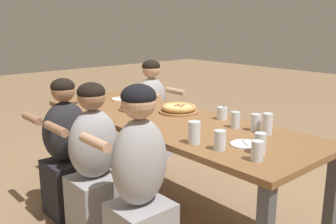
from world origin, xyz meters
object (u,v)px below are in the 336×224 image
drinking_glass_a (267,125)px  drinking_glass_i (235,120)px  drinking_glass_b (260,145)px  diner_far_left (152,114)px  pizza_board_main (136,106)px  drinking_glass_c (81,97)px  cocktail_glass_blue (222,114)px  empty_plate_b (122,99)px  pizza_board_second (179,109)px  drinking_glass_h (256,124)px  diner_near_midright (140,189)px  drinking_glass_g (138,116)px  empty_plate_a (245,144)px  drinking_glass_f (194,134)px  diner_near_center (95,169)px  drinking_glass_e (137,121)px  diner_near_midleft (67,155)px  drinking_glass_d (220,141)px  drinking_glass_j (257,152)px

drinking_glass_a → drinking_glass_i: drinking_glass_a is taller
drinking_glass_b → diner_far_left: 2.14m
pizza_board_main → drinking_glass_c: size_ratio=1.99×
cocktail_glass_blue → diner_far_left: (-1.31, 0.35, -0.30)m
cocktail_glass_blue → drinking_glass_c: (-1.23, -0.54, 0.02)m
empty_plate_b → drinking_glass_i: bearing=2.0°
pizza_board_second → drinking_glass_b: 1.09m
drinking_glass_h → diner_near_midright: diner_near_midright is taller
empty_plate_b → drinking_glass_i: drinking_glass_i is taller
cocktail_glass_blue → drinking_glass_g: (-0.33, -0.56, 0.01)m
empty_plate_a → drinking_glass_g: size_ratio=1.43×
pizza_board_second → drinking_glass_f: 0.82m
drinking_glass_h → diner_near_center: (-0.69, -0.87, -0.31)m
drinking_glass_e → diner_near_midright: bearing=-35.5°
drinking_glass_a → drinking_glass_e: drinking_glass_a is taller
pizza_board_main → pizza_board_second: bearing=33.3°
drinking_glass_e → diner_far_left: size_ratio=0.10×
diner_near_center → drinking_glass_c: bearing=66.1°
drinking_glass_g → drinking_glass_h: drinking_glass_g is taller
empty_plate_a → drinking_glass_c: (-1.74, -0.17, 0.06)m
drinking_glass_b → drinking_glass_e: 0.91m
drinking_glass_b → pizza_board_second: bearing=162.3°
drinking_glass_e → drinking_glass_h: 0.82m
diner_near_midleft → empty_plate_b: bearing=25.9°
drinking_glass_i → diner_near_center: bearing=-123.7°
empty_plate_b → drinking_glass_d: bearing=-13.8°
pizza_board_main → pizza_board_second: 0.38m
drinking_glass_d → drinking_glass_e: drinking_glass_d is taller
empty_plate_a → drinking_glass_e: drinking_glass_e is taller
drinking_glass_d → diner_near_center: bearing=-153.9°
drinking_glass_h → diner_near_center: diner_near_center is taller
pizza_board_second → drinking_glass_a: size_ratio=2.29×
diner_far_left → drinking_glass_b: bearing=68.3°
pizza_board_main → drinking_glass_d: drinking_glass_d is taller
drinking_glass_b → drinking_glass_j: bearing=-61.7°
drinking_glass_c → drinking_glass_g: bearing=-1.0°
empty_plate_b → diner_far_left: 0.60m
empty_plate_a → drinking_glass_h: drinking_glass_h is taller
diner_near_midleft → diner_near_center: bearing=-90.0°
pizza_board_second → drinking_glass_b: drinking_glass_b is taller
drinking_glass_a → diner_far_left: 1.85m
drinking_glass_j → diner_near_midleft: bearing=-164.6°
drinking_glass_b → diner_far_left: bearing=158.3°
drinking_glass_g → drinking_glass_j: size_ratio=1.13×
drinking_glass_a → drinking_glass_j: drinking_glass_a is taller
drinking_glass_e → drinking_glass_h: bearing=43.8°
empty_plate_a → drinking_glass_e: (-0.74, -0.26, 0.04)m
pizza_board_second → diner_near_center: (0.05, -0.84, -0.29)m
cocktail_glass_blue → drinking_glass_d: bearing=-50.2°
pizza_board_main → drinking_glass_b: 1.36m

